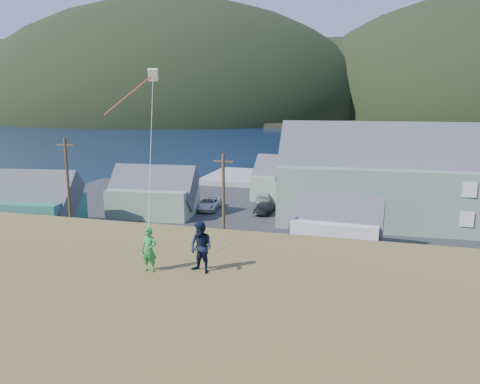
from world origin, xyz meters
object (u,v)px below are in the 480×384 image
(shed_palegreen_near, at_px, (153,193))
(kite_flyer_green, at_px, (149,250))
(shed_palegreen_far, at_px, (294,180))
(shed_white, at_px, (337,225))
(shed_teal, at_px, (29,205))
(kite_flyer_navy, at_px, (201,247))
(wharf, at_px, (288,179))
(lodge, at_px, (460,180))

(shed_palegreen_near, distance_m, kite_flyer_green, 36.89)
(shed_palegreen_far, bearing_deg, kite_flyer_green, -80.96)
(shed_white, height_order, kite_flyer_green, kite_flyer_green)
(shed_teal, xyz_separation_m, kite_flyer_navy, (26.87, -23.46, 5.33))
(wharf, xyz_separation_m, kite_flyer_green, (4.88, -58.36, 7.54))
(kite_flyer_navy, bearing_deg, shed_palegreen_far, 113.60)
(shed_white, relative_size, kite_flyer_green, 5.09)
(shed_teal, relative_size, kite_flyer_green, 6.52)
(shed_palegreen_far, bearing_deg, kite_flyer_navy, -78.63)
(shed_teal, xyz_separation_m, shed_palegreen_far, (23.29, 21.07, -0.06))
(lodge, xyz_separation_m, shed_white, (-11.46, -11.39, -2.61))
(kite_flyer_green, distance_m, kite_flyer_navy, 1.85)
(lodge, height_order, shed_white, lodge)
(wharf, height_order, shed_teal, shed_teal)
(wharf, relative_size, shed_palegreen_far, 2.33)
(wharf, xyz_separation_m, kite_flyer_navy, (6.68, -57.96, 7.66))
(shed_palegreen_near, height_order, kite_flyer_navy, kite_flyer_navy)
(shed_white, bearing_deg, lodge, 48.62)
(shed_white, height_order, kite_flyer_navy, kite_flyer_navy)
(wharf, relative_size, kite_flyer_green, 16.51)
(shed_white, bearing_deg, shed_palegreen_near, 164.96)
(lodge, bearing_deg, kite_flyer_navy, -114.26)
(shed_palegreen_far, bearing_deg, shed_teal, -131.10)
(wharf, xyz_separation_m, shed_teal, (-20.19, -34.49, 2.33))
(wharf, xyz_separation_m, lodge, (21.31, -21.23, 4.53))
(shed_teal, bearing_deg, shed_palegreen_far, 34.10)
(wharf, relative_size, shed_palegreen_near, 2.60)
(shed_white, xyz_separation_m, kite_flyer_green, (-4.97, -25.74, 5.62))
(shed_teal, height_order, shed_white, shed_teal)
(shed_teal, bearing_deg, shed_white, -4.46)
(lodge, relative_size, shed_teal, 3.63)
(lodge, height_order, shed_palegreen_near, lodge)
(lodge, relative_size, kite_flyer_navy, 20.56)
(lodge, xyz_separation_m, kite_flyer_green, (-16.43, -37.13, 3.01))
(shed_white, bearing_deg, kite_flyer_navy, -93.34)
(wharf, xyz_separation_m, shed_palegreen_near, (-11.01, -25.50, 2.17))
(shed_teal, relative_size, shed_palegreen_near, 1.03)
(lodge, height_order, shed_teal, lodge)
(wharf, height_order, shed_palegreen_far, shed_palegreen_far)
(shed_palegreen_far, bearing_deg, wharf, 109.77)
(kite_flyer_navy, bearing_deg, lodge, 87.28)
(shed_white, xyz_separation_m, kite_flyer_navy, (-3.17, -25.34, 5.74))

